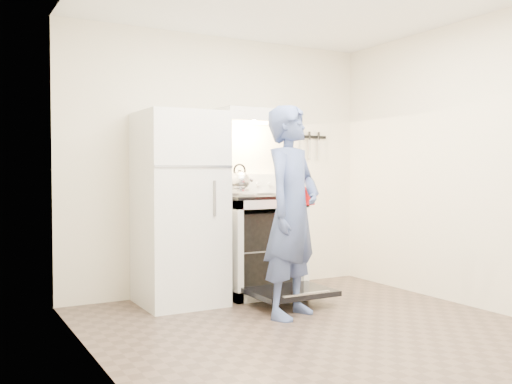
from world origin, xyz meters
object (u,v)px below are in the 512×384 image
dutch_oven (300,198)px  tea_kettle (240,180)px  person (292,211)px  refrigerator (179,208)px  stove_body (258,246)px

dutch_oven → tea_kettle: bearing=106.0°
tea_kettle → person: 1.03m
refrigerator → stove_body: bearing=1.8°
refrigerator → dutch_oven: size_ratio=5.09×
tea_kettle → dutch_oven: (0.21, -0.73, -0.15)m
refrigerator → dutch_oven: bearing=-34.3°
tea_kettle → stove_body: bearing=-37.9°
dutch_oven → stove_body: bearing=96.6°
stove_body → tea_kettle: 0.66m
person → stove_body: bearing=50.2°
refrigerator → person: 1.07m
stove_body → dutch_oven: size_ratio=2.75×
refrigerator → tea_kettle: (0.67, 0.13, 0.25)m
stove_body → refrigerator: bearing=-178.2°
stove_body → person: size_ratio=0.54×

